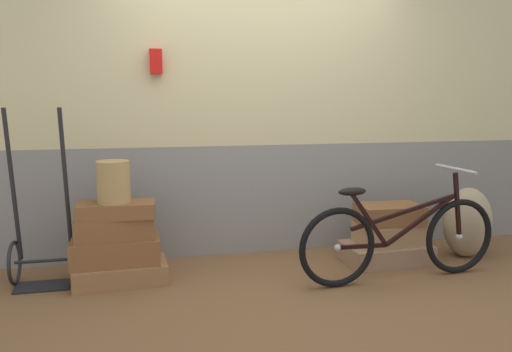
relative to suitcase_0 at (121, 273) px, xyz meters
name	(u,v)px	position (x,y,z in m)	size (l,w,h in m)	color
ground	(279,285)	(1.18, -0.24, -0.11)	(8.83, 5.20, 0.06)	brown
station_building	(257,90)	(1.20, 0.60, 1.39)	(6.83, 0.74, 2.93)	gray
suitcase_0	(121,273)	(0.00, 0.00, 0.00)	(0.69, 0.37, 0.15)	olive
suitcase_1	(116,250)	(-0.03, 0.02, 0.17)	(0.65, 0.35, 0.19)	brown
suitcase_2	(115,227)	(-0.03, 0.03, 0.35)	(0.57, 0.32, 0.16)	brown
suitcase_3	(116,210)	(-0.01, 0.00, 0.49)	(0.56, 0.28, 0.11)	brown
suitcase_4	(386,252)	(2.20, 0.01, 0.00)	(0.72, 0.43, 0.16)	#937051
suitcase_5	(391,233)	(2.25, 0.02, 0.17)	(0.56, 0.37, 0.17)	#9E754C
suitcase_6	(389,214)	(2.22, 0.01, 0.34)	(0.53, 0.33, 0.17)	brown
wicker_basket	(113,182)	(-0.02, 0.00, 0.70)	(0.24, 0.24, 0.31)	#A8844C
luggage_trolley	(43,247)	(-0.56, 0.12, 0.21)	(0.46, 0.39, 1.33)	black
burlap_sack	(467,222)	(2.97, -0.01, 0.23)	(0.43, 0.36, 0.62)	#9E8966
bicycle	(400,238)	(2.10, -0.41, 0.25)	(1.67, 0.46, 0.86)	black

